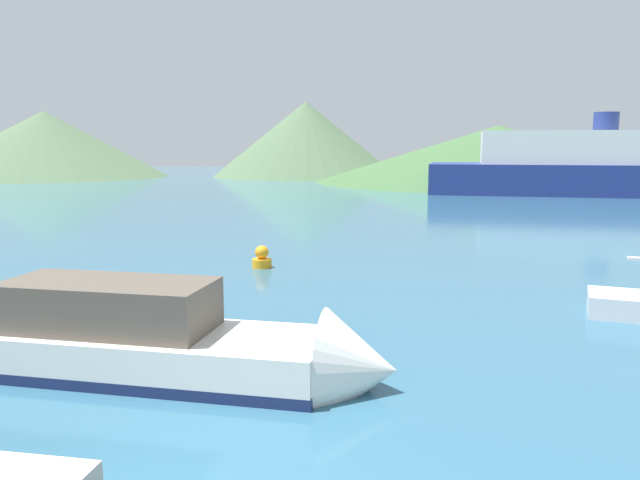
# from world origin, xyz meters

# --- Properties ---
(motorboat_near) EXTENTS (8.37, 2.34, 2.31)m
(motorboat_near) POSITION_xyz_m (-1.89, 4.91, 0.56)
(motorboat_near) COLOR white
(motorboat_near) RESTS_ON ground_plane
(ferry_distant) EXTENTS (29.98, 9.84, 7.11)m
(ferry_distant) POSITION_xyz_m (17.39, 52.82, 2.43)
(ferry_distant) COLOR navy
(ferry_distant) RESTS_ON ground_plane
(buoy_marker) EXTENTS (0.67, 0.67, 0.77)m
(buoy_marker) POSITION_xyz_m (-3.04, 15.20, 0.32)
(buoy_marker) COLOR orange
(buoy_marker) RESTS_ON ground_plane
(hill_west) EXTENTS (33.06, 33.06, 9.03)m
(hill_west) POSITION_xyz_m (-50.04, 73.64, 4.51)
(hill_west) COLOR #4C6647
(hill_west) RESTS_ON ground_plane
(hill_central) EXTENTS (26.44, 26.44, 10.45)m
(hill_central) POSITION_xyz_m (-15.04, 82.43, 5.23)
(hill_central) COLOR #4C6647
(hill_central) RESTS_ON ground_plane
(hill_east) EXTENTS (43.31, 43.31, 6.66)m
(hill_east) POSITION_xyz_m (10.36, 71.59, 3.33)
(hill_east) COLOR #3D6038
(hill_east) RESTS_ON ground_plane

